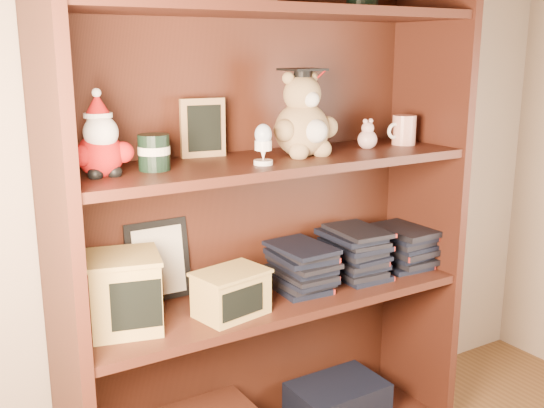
% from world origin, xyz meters
% --- Properties ---
extents(bookcase, '(1.20, 0.35, 1.60)m').
position_xyz_m(bookcase, '(0.20, 1.36, 0.78)').
color(bookcase, '#401C12').
rests_on(bookcase, ground).
extents(shelf_lower, '(1.14, 0.33, 0.02)m').
position_xyz_m(shelf_lower, '(0.21, 1.30, 0.54)').
color(shelf_lower, '#401C12').
rests_on(shelf_lower, ground).
extents(shelf_upper, '(1.14, 0.33, 0.02)m').
position_xyz_m(shelf_upper, '(0.21, 1.30, 0.94)').
color(shelf_upper, '#401C12').
rests_on(shelf_upper, ground).
extents(santa_plush, '(0.15, 0.11, 0.21)m').
position_xyz_m(santa_plush, '(-0.27, 1.30, 1.03)').
color(santa_plush, '#A50F0F').
rests_on(santa_plush, shelf_upper).
extents(teachers_tin, '(0.08, 0.08, 0.09)m').
position_xyz_m(teachers_tin, '(-0.14, 1.30, 1.00)').
color(teachers_tin, black).
rests_on(teachers_tin, shelf_upper).
extents(chalkboard_plaque, '(0.13, 0.08, 0.16)m').
position_xyz_m(chalkboard_plaque, '(0.05, 1.42, 1.03)').
color(chalkboard_plaque, '#9E7547').
rests_on(chalkboard_plaque, shelf_upper).
extents(egg_cup, '(0.05, 0.05, 0.11)m').
position_xyz_m(egg_cup, '(0.13, 1.23, 1.01)').
color(egg_cup, white).
rests_on(egg_cup, shelf_upper).
extents(grad_teddy_bear, '(0.20, 0.18, 0.25)m').
position_xyz_m(grad_teddy_bear, '(0.30, 1.30, 1.04)').
color(grad_teddy_bear, '#A28355').
rests_on(grad_teddy_bear, shelf_upper).
extents(pink_figurine, '(0.06, 0.06, 0.09)m').
position_xyz_m(pink_figurine, '(0.54, 1.30, 0.98)').
color(pink_figurine, '#CEA39F').
rests_on(pink_figurine, shelf_upper).
extents(teacher_mug, '(0.10, 0.07, 0.09)m').
position_xyz_m(teacher_mug, '(0.69, 1.31, 1.00)').
color(teacher_mug, silver).
rests_on(teacher_mug, shelf_upper).
extents(certificate_frame, '(0.18, 0.05, 0.23)m').
position_xyz_m(certificate_frame, '(-0.08, 1.44, 0.66)').
color(certificate_frame, black).
rests_on(certificate_frame, shelf_lower).
extents(treats_box, '(0.22, 0.22, 0.19)m').
position_xyz_m(treats_box, '(-0.23, 1.30, 0.65)').
color(treats_box, tan).
rests_on(treats_box, shelf_lower).
extents(pencils_box, '(0.21, 0.17, 0.12)m').
position_xyz_m(pencils_box, '(0.04, 1.24, 0.61)').
color(pencils_box, tan).
rests_on(pencils_box, shelf_lower).
extents(book_stack_left, '(0.14, 0.20, 0.14)m').
position_xyz_m(book_stack_left, '(0.31, 1.30, 0.62)').
color(book_stack_left, black).
rests_on(book_stack_left, shelf_lower).
extents(book_stack_mid, '(0.14, 0.20, 0.16)m').
position_xyz_m(book_stack_mid, '(0.51, 1.30, 0.63)').
color(book_stack_mid, black).
rests_on(book_stack_mid, shelf_lower).
extents(book_stack_right, '(0.14, 0.20, 0.13)m').
position_xyz_m(book_stack_right, '(0.70, 1.30, 0.61)').
color(book_stack_right, black).
rests_on(book_stack_right, shelf_lower).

